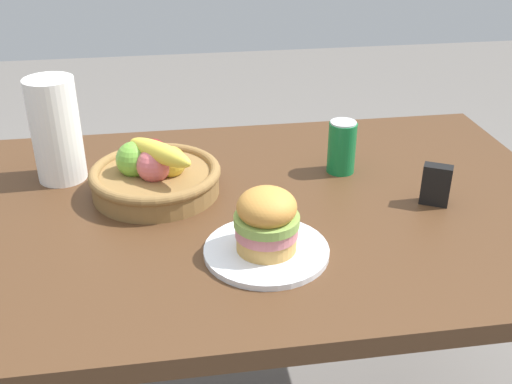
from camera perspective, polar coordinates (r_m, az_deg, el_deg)
The scene contains 7 objects.
dining_table at distance 1.37m, azimuth -0.42°, elevation -4.83°, with size 1.40×0.90×0.75m.
plate at distance 1.15m, azimuth 1.12°, elevation -5.50°, with size 0.24×0.24×0.01m, color white.
sandwich at distance 1.12m, azimuth 1.15°, elevation -2.64°, with size 0.12×0.12×0.12m.
soda_can at distance 1.45m, azimuth 8.02°, elevation 4.19°, with size 0.07×0.07×0.13m.
fruit_basket at distance 1.36m, azimuth -9.44°, elevation 1.66°, with size 0.29×0.29×0.14m.
paper_towel_roll at distance 1.45m, azimuth -18.20°, elevation 5.51°, with size 0.11×0.11×0.24m, color white.
napkin_holder at distance 1.35m, azimuth 16.48°, elevation 0.65°, with size 0.06×0.03×0.09m, color black.
Camera 1 is at (-0.17, -1.14, 1.39)m, focal length 42.78 mm.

